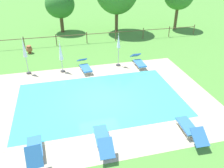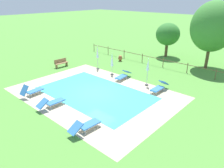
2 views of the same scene
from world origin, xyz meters
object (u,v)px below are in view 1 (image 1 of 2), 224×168
Objects in this scene: patio_umbrella_closed_row_west at (24,50)px; patio_umbrella_closed_row_mid_west at (61,52)px; sun_lounger_north_end at (34,150)px; sun_lounger_south_near_corner at (191,129)px; sun_lounger_north_far at (138,61)px; tree_far_west at (60,4)px; patio_umbrella_closed_row_centre at (119,44)px; terracotta_urn_near_fence at (29,49)px; sun_lounger_north_near_steps at (85,66)px; sun_lounger_north_mid at (103,139)px.

patio_umbrella_closed_row_mid_west is at bearing -6.69° from patio_umbrella_closed_row_west.
sun_lounger_south_near_corner is at bearing -2.60° from sun_lounger_north_end.
sun_lounger_north_far is 5.57m from patio_umbrella_closed_row_mid_west.
tree_far_west reaches higher than sun_lounger_north_end.
sun_lounger_north_end is 0.76× the size of patio_umbrella_closed_row_centre.
tree_far_west is (-4.66, 17.66, 2.45)m from sun_lounger_south_near_corner.
patio_umbrella_closed_row_mid_west is (-5.19, 7.95, 1.07)m from sun_lounger_south_near_corner.
patio_umbrella_closed_row_west is 9.91m from tree_far_west.
sun_lounger_north_far is 3.20× the size of terracotta_urn_near_fence.
patio_umbrella_closed_row_centre is (2.50, 0.23, 1.31)m from sun_lounger_north_near_steps.
patio_umbrella_closed_row_west is (-3.81, 0.43, 1.34)m from sun_lounger_north_near_steps.
sun_lounger_north_mid is at bearing -87.53° from tree_far_west.
sun_lounger_north_mid is 8.79m from patio_umbrella_closed_row_west.
sun_lounger_south_near_corner is 0.81× the size of patio_umbrella_closed_row_west.
sun_lounger_north_end is (-6.94, -7.36, 0.03)m from sun_lounger_north_far.
tree_far_west is (-1.00, 9.87, 2.45)m from sun_lounger_north_near_steps.
tree_far_west reaches higher than sun_lounger_north_near_steps.
sun_lounger_north_far is at bearing -63.74° from tree_far_west.
patio_umbrella_closed_row_mid_west is 4.98m from terracotta_urn_near_fence.
tree_far_west reaches higher than sun_lounger_north_mid.
sun_lounger_north_mid is 8.47m from sun_lounger_north_far.
tree_far_west is (-0.75, 17.37, 2.45)m from sun_lounger_north_mid.
sun_lounger_north_mid is at bearing -72.45° from terracotta_urn_near_fence.
patio_umbrella_closed_row_west is (-7.47, 8.22, 1.34)m from sun_lounger_south_near_corner.
sun_lounger_north_end is 0.90× the size of sun_lounger_south_near_corner.
terracotta_urn_near_fence is at bearing 120.56° from patio_umbrella_closed_row_mid_west.
terracotta_urn_near_fence is at bearing 107.55° from sun_lounger_north_mid.
sun_lounger_north_mid is 1.10× the size of sun_lounger_north_end.
patio_umbrella_closed_row_mid_west is (-1.53, 0.16, 1.08)m from sun_lounger_north_near_steps.
sun_lounger_north_far is 0.90× the size of patio_umbrella_closed_row_mid_west.
patio_umbrella_closed_row_centre reaches higher than sun_lounger_north_near_steps.
patio_umbrella_closed_row_west is at bearing 175.88° from sun_lounger_north_far.
patio_umbrella_closed_row_centre is at bearing 0.88° from patio_umbrella_closed_row_mid_west.
patio_umbrella_closed_row_centre reaches higher than patio_umbrella_closed_row_mid_west.
sun_lounger_north_end is 0.83× the size of patio_umbrella_closed_row_mid_west.
patio_umbrella_closed_row_centre is (-1.16, 8.01, 1.30)m from sun_lounger_south_near_corner.
patio_umbrella_closed_row_mid_west is (2.29, -0.27, -0.27)m from patio_umbrella_closed_row_west.
sun_lounger_north_mid is 0.91× the size of patio_umbrella_closed_row_mid_west.
sun_lounger_south_near_corner is 3.25× the size of terracotta_urn_near_fence.
patio_umbrella_closed_row_mid_west is at bearing -93.10° from tree_far_west.
sun_lounger_north_far reaches higher than terracotta_urn_near_fence.
patio_umbrella_closed_row_centre is 7.81m from terracotta_urn_near_fence.
sun_lounger_north_near_steps reaches higher than terracotta_urn_near_fence.
sun_lounger_north_mid is 0.81× the size of patio_umbrella_closed_row_west.
patio_umbrella_closed_row_west reaches higher than terracotta_urn_near_fence.
patio_umbrella_closed_row_west reaches higher than sun_lounger_north_near_steps.
sun_lounger_north_mid is 2.76m from sun_lounger_north_end.
sun_lounger_north_far is at bearing -3.05° from patio_umbrella_closed_row_mid_west.
patio_umbrella_closed_row_mid_west is (-1.27, 7.66, 1.07)m from sun_lounger_north_mid.
sun_lounger_north_near_steps is at bearing -84.21° from tree_far_west.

